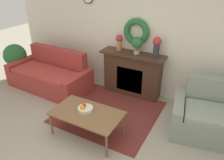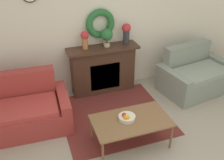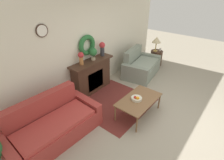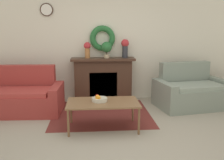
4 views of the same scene
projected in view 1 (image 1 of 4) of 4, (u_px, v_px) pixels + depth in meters
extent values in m
plane|color=#9E937F|center=(79.00, 160.00, 3.31)|extent=(16.00, 16.00, 0.00)
cube|color=maroon|center=(109.00, 112.00, 4.43)|extent=(1.87, 1.78, 0.01)
cube|color=beige|center=(144.00, 35.00, 4.61)|extent=(6.80, 0.06, 2.70)
torus|color=#286633|center=(136.00, 32.00, 4.56)|extent=(0.57, 0.13, 0.57)
cube|color=#42281C|center=(132.00, 75.00, 4.91)|extent=(1.27, 0.34, 0.93)
cube|color=black|center=(129.00, 80.00, 4.81)|extent=(0.61, 0.02, 0.56)
cube|color=orange|center=(129.00, 83.00, 4.84)|extent=(0.49, 0.01, 0.31)
cube|color=#42281C|center=(133.00, 54.00, 4.65)|extent=(1.41, 0.41, 0.05)
cube|color=#9E332D|center=(46.00, 82.00, 5.18)|extent=(1.66, 0.79, 0.40)
cube|color=#9E332D|center=(59.00, 65.00, 5.42)|extent=(1.64, 0.27, 0.89)
cube|color=#9E332D|center=(24.00, 69.00, 5.64)|extent=(0.21, 0.93, 0.54)
cube|color=#9E332D|center=(79.00, 87.00, 4.82)|extent=(0.21, 0.93, 0.54)
cube|color=#AD3832|center=(45.00, 72.00, 5.07)|extent=(1.59, 0.73, 0.08)
cube|color=gray|center=(216.00, 128.00, 3.66)|extent=(1.24, 0.90, 0.43)
cube|color=gray|center=(217.00, 101.00, 3.94)|extent=(1.15, 0.39, 0.91)
cube|color=gray|center=(177.00, 113.00, 3.90)|extent=(0.32, 0.94, 0.57)
cube|color=gray|center=(220.00, 115.00, 3.54)|extent=(1.18, 0.84, 0.08)
cube|color=brown|center=(87.00, 113.00, 3.63)|extent=(1.17, 0.68, 0.03)
cylinder|color=brown|center=(51.00, 124.00, 3.73)|extent=(0.04, 0.04, 0.43)
cylinder|color=brown|center=(106.00, 146.00, 3.27)|extent=(0.04, 0.04, 0.43)
cylinder|color=brown|center=(73.00, 107.00, 4.20)|extent=(0.04, 0.04, 0.43)
cylinder|color=brown|center=(124.00, 124.00, 3.74)|extent=(0.04, 0.04, 0.43)
cylinder|color=beige|center=(85.00, 109.00, 3.66)|extent=(0.26, 0.26, 0.06)
sphere|color=#B2231E|center=(84.00, 105.00, 3.67)|extent=(0.07, 0.07, 0.07)
sphere|color=orange|center=(83.00, 108.00, 3.61)|extent=(0.06, 0.06, 0.06)
sphere|color=orange|center=(82.00, 107.00, 3.62)|extent=(0.08, 0.08, 0.08)
cylinder|color=#AD6B38|center=(119.00, 46.00, 4.77)|extent=(0.11, 0.11, 0.22)
sphere|color=#B72D33|center=(119.00, 38.00, 4.69)|extent=(0.15, 0.15, 0.15)
cylinder|color=#2D2D33|center=(156.00, 51.00, 4.40)|extent=(0.12, 0.12, 0.26)
sphere|color=#B72D33|center=(157.00, 41.00, 4.31)|extent=(0.17, 0.17, 0.17)
cylinder|color=tan|center=(137.00, 52.00, 4.60)|extent=(0.12, 0.12, 0.08)
cylinder|color=#4C3823|center=(137.00, 49.00, 4.57)|extent=(0.02, 0.02, 0.06)
sphere|color=#286633|center=(137.00, 43.00, 4.51)|extent=(0.24, 0.24, 0.24)
cylinder|color=tan|center=(19.00, 73.00, 5.89)|extent=(0.25, 0.25, 0.18)
cylinder|color=#4C3823|center=(17.00, 67.00, 5.82)|extent=(0.04, 0.04, 0.16)
sphere|color=#286633|center=(15.00, 55.00, 5.67)|extent=(0.58, 0.58, 0.58)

